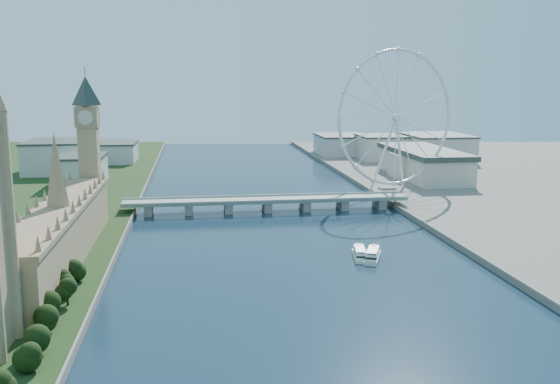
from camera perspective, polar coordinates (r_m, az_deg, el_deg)
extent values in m
cube|color=tan|center=(358.04, -19.46, -3.81)|extent=(24.00, 200.00, 28.00)
cone|color=#937A59|center=(351.48, -19.80, 1.90)|extent=(12.00, 12.00, 40.00)
cube|color=tan|center=(458.06, -17.01, 2.59)|extent=(13.00, 13.00, 80.00)
cube|color=#937A59|center=(455.21, -17.22, 6.58)|extent=(15.00, 15.00, 14.00)
pyramid|color=#2D3833|center=(454.55, -17.41, 10.10)|extent=(20.02, 20.02, 20.00)
cube|color=gray|center=(482.60, -1.20, -0.75)|extent=(220.00, 22.00, 2.00)
cube|color=gray|center=(481.61, -11.90, -1.57)|extent=(6.00, 20.00, 7.50)
cube|color=gray|center=(480.38, -8.33, -1.49)|extent=(6.00, 20.00, 7.50)
cube|color=gray|center=(481.02, -4.75, -1.40)|extent=(6.00, 20.00, 7.50)
cube|color=gray|center=(483.52, -1.20, -1.31)|extent=(6.00, 20.00, 7.50)
cube|color=gray|center=(487.86, 2.30, -1.21)|extent=(6.00, 20.00, 7.50)
cube|color=gray|center=(493.98, 5.73, -1.11)|extent=(6.00, 20.00, 7.50)
cube|color=gray|center=(501.83, 9.06, -1.01)|extent=(6.00, 20.00, 7.50)
torus|color=silver|center=(555.01, 10.58, 6.70)|extent=(113.60, 39.12, 118.60)
cylinder|color=silver|center=(555.01, 10.58, 6.70)|extent=(7.25, 6.61, 6.00)
cube|color=gray|center=(570.76, 9.77, 0.34)|extent=(14.00, 10.00, 2.00)
cube|color=beige|center=(615.46, -17.65, 1.85)|extent=(40.00, 60.00, 26.00)
cube|color=beige|center=(710.28, -19.65, 3.03)|extent=(60.00, 80.00, 32.00)
cube|color=beige|center=(781.19, -14.86, 3.50)|extent=(50.00, 70.00, 22.00)
cube|color=beige|center=(791.00, 9.45, 4.00)|extent=(60.00, 60.00, 28.00)
cube|color=beige|center=(792.29, 14.04, 3.92)|extent=(70.00, 90.00, 30.00)
cube|color=beige|center=(838.14, 5.61, 4.29)|extent=(60.00, 80.00, 24.00)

